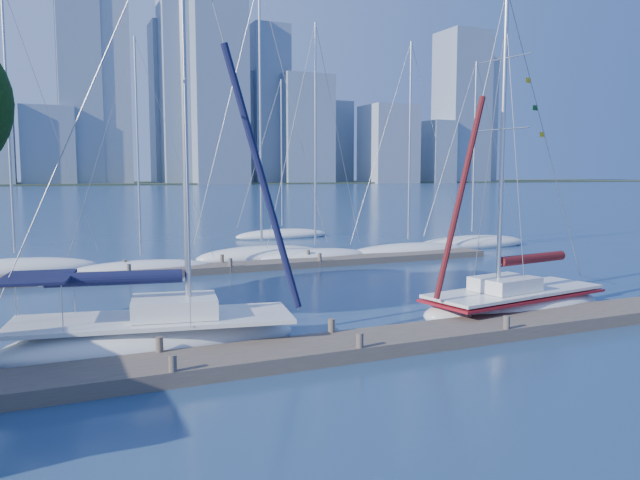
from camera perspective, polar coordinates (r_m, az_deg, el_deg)
name	(u,v)px	position (r m, az deg, el deg)	size (l,w,h in m)	color
ground	(345,353)	(17.96, 2.29, -10.32)	(700.00, 700.00, 0.00)	navy
near_dock	(345,346)	(17.91, 2.29, -9.70)	(26.00, 2.00, 0.40)	#4B4137
far_dock	(245,267)	(33.25, -6.90, -2.42)	(30.00, 1.80, 0.36)	#4B4137
far_shore	(58,184)	(335.56, -22.83, 4.73)	(800.00, 100.00, 1.50)	#38472D
sailboat_navy	(154,316)	(18.48, -14.97, -6.70)	(8.78, 4.20, 13.45)	silver
sailboat_maroon	(515,288)	(23.63, 17.36, -4.23)	(7.95, 3.63, 11.79)	silver
bg_boat_0	(16,269)	(35.11, -26.06, -2.36)	(8.01, 2.56, 14.67)	silver
bg_boat_1	(141,269)	(33.02, -16.02, -2.57)	(7.58, 4.64, 12.10)	silver
bg_boat_2	(262,255)	(36.89, -5.35, -1.35)	(8.22, 4.21, 16.41)	silver
bg_boat_3	(315,256)	(36.33, -0.42, -1.51)	(7.13, 3.71, 13.87)	silver
bg_boat_4	(408,251)	(39.38, 8.06, -1.00)	(8.60, 2.87, 13.38)	silver
bg_boat_5	(472,243)	(44.47, 13.71, -0.29)	(9.09, 3.62, 12.98)	silver
bg_boat_7	(282,235)	(49.56, -3.48, 0.49)	(7.79, 2.70, 12.68)	silver
skyline	(115,106)	(308.85, -18.24, 11.56)	(503.09, 51.31, 123.76)	gray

